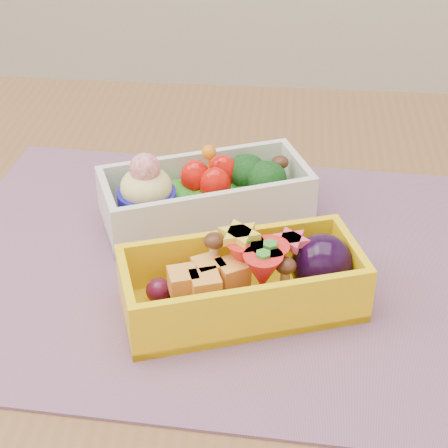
# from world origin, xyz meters

# --- Properties ---
(table) EXTENTS (1.20, 0.80, 0.75)m
(table) POSITION_xyz_m (0.00, 0.00, 0.65)
(table) COLOR brown
(table) RESTS_ON ground
(placemat) EXTENTS (0.49, 0.39, 0.00)m
(placemat) POSITION_xyz_m (-0.04, 0.01, 0.75)
(placemat) COLOR #835A71
(placemat) RESTS_ON table
(bento_white) EXTENTS (0.20, 0.15, 0.08)m
(bento_white) POSITION_xyz_m (-0.06, 0.08, 0.78)
(bento_white) COLOR silver
(bento_white) RESTS_ON placemat
(bento_yellow) EXTENTS (0.20, 0.14, 0.06)m
(bento_yellow) POSITION_xyz_m (-0.01, -0.04, 0.78)
(bento_yellow) COLOR yellow
(bento_yellow) RESTS_ON placemat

